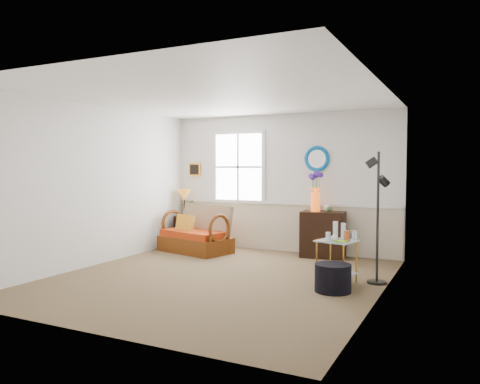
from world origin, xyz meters
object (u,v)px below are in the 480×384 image
at_px(lamp_stand, 183,230).
at_px(ottoman, 333,278).
at_px(cabinet, 323,234).
at_px(side_table, 337,262).
at_px(loveseat, 195,229).
at_px(floor_lamp, 378,218).

xyz_separation_m(lamp_stand, ottoman, (3.72, -2.23, -0.12)).
xyz_separation_m(cabinet, side_table, (0.70, -1.77, -0.11)).
height_order(loveseat, ottoman, loveseat).
height_order(side_table, floor_lamp, floor_lamp).
relative_size(lamp_stand, ottoman, 1.29).
relative_size(loveseat, floor_lamp, 0.74).
bearing_deg(loveseat, side_table, -6.49).
distance_m(loveseat, lamp_stand, 0.88).
height_order(loveseat, side_table, loveseat).
relative_size(lamp_stand, side_table, 1.01).
height_order(cabinet, ottoman, cabinet).
relative_size(loveseat, ottoman, 2.88).
bearing_deg(cabinet, floor_lamp, -57.82).
relative_size(floor_lamp, ottoman, 3.89).
xyz_separation_m(loveseat, floor_lamp, (3.50, -0.95, 0.47)).
height_order(lamp_stand, ottoman, lamp_stand).
bearing_deg(lamp_stand, side_table, -25.91).
xyz_separation_m(loveseat, lamp_stand, (-0.65, 0.58, -0.14)).
bearing_deg(side_table, ottoman, -81.03).
xyz_separation_m(cabinet, floor_lamp, (1.20, -1.54, 0.50)).
relative_size(loveseat, cabinet, 1.65).
distance_m(floor_lamp, ottoman, 1.09).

